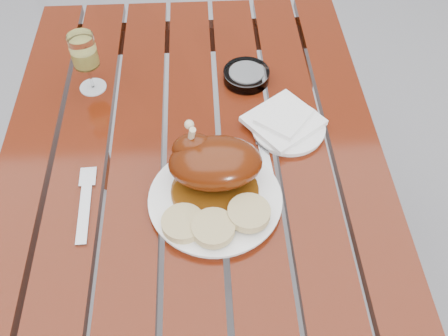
{
  "coord_description": "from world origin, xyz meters",
  "views": [
    {
      "loc": [
        0.03,
        -0.64,
        1.54
      ],
      "look_at": [
        0.06,
        -0.03,
        0.78
      ],
      "focal_mm": 40.0,
      "sensor_mm": 36.0,
      "label": 1
    }
  ],
  "objects_px": {
    "side_plate": "(288,128)",
    "ashtray": "(246,76)",
    "table": "(199,258)",
    "wine_glass": "(87,63)",
    "dinner_plate": "(215,200)"
  },
  "relations": [
    {
      "from": "dinner_plate",
      "to": "wine_glass",
      "type": "xyz_separation_m",
      "value": [
        -0.27,
        0.34,
        0.06
      ]
    },
    {
      "from": "dinner_plate",
      "to": "side_plate",
      "type": "bearing_deg",
      "value": 47.94
    },
    {
      "from": "wine_glass",
      "to": "side_plate",
      "type": "relative_size",
      "value": 0.9
    },
    {
      "from": "wine_glass",
      "to": "ashtray",
      "type": "xyz_separation_m",
      "value": [
        0.36,
        0.01,
        -0.06
      ]
    },
    {
      "from": "ashtray",
      "to": "side_plate",
      "type": "bearing_deg",
      "value": -65.38
    },
    {
      "from": "wine_glass",
      "to": "side_plate",
      "type": "bearing_deg",
      "value": -20.11
    },
    {
      "from": "side_plate",
      "to": "ashtray",
      "type": "distance_m",
      "value": 0.18
    },
    {
      "from": "table",
      "to": "ashtray",
      "type": "distance_m",
      "value": 0.49
    },
    {
      "from": "dinner_plate",
      "to": "wine_glass",
      "type": "relative_size",
      "value": 1.77
    },
    {
      "from": "table",
      "to": "dinner_plate",
      "type": "xyz_separation_m",
      "value": [
        0.04,
        -0.09,
        0.38
      ]
    },
    {
      "from": "side_plate",
      "to": "ashtray",
      "type": "xyz_separation_m",
      "value": [
        -0.08,
        0.17,
        0.01
      ]
    },
    {
      "from": "side_plate",
      "to": "ashtray",
      "type": "bearing_deg",
      "value": 114.62
    },
    {
      "from": "wine_glass",
      "to": "side_plate",
      "type": "xyz_separation_m",
      "value": [
        0.44,
        -0.16,
        -0.07
      ]
    },
    {
      "from": "table",
      "to": "side_plate",
      "type": "distance_m",
      "value": 0.45
    },
    {
      "from": "wine_glass",
      "to": "dinner_plate",
      "type": "bearing_deg",
      "value": -51.63
    }
  ]
}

